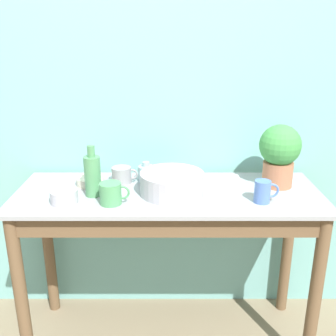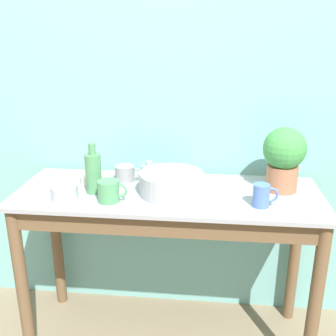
{
  "view_description": "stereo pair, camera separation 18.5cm",
  "coord_description": "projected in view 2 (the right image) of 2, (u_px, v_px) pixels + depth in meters",
  "views": [
    {
      "loc": [
        -0.0,
        -1.48,
        1.57
      ],
      "look_at": [
        0.0,
        0.27,
        0.97
      ],
      "focal_mm": 42.0,
      "sensor_mm": 36.0,
      "label": 1
    },
    {
      "loc": [
        0.18,
        -1.47,
        1.57
      ],
      "look_at": [
        0.0,
        0.27,
        0.97
      ],
      "focal_mm": 42.0,
      "sensor_mm": 36.0,
      "label": 2
    }
  ],
  "objects": [
    {
      "name": "wall_back",
      "position": [
        174.0,
        107.0,
        2.08
      ],
      "size": [
        6.0,
        0.05,
        2.4
      ],
      "color": "#70ADA8",
      "rests_on": "ground_plane"
    },
    {
      "name": "counter_table",
      "position": [
        168.0,
        227.0,
        1.92
      ],
      "size": [
        1.47,
        0.54,
        0.85
      ],
      "color": "brown",
      "rests_on": "ground_plane"
    },
    {
      "name": "potted_plant",
      "position": [
        284.0,
        156.0,
        1.85
      ],
      "size": [
        0.2,
        0.2,
        0.31
      ],
      "color": "#A36647",
      "rests_on": "counter_table"
    },
    {
      "name": "bowl_wash_large",
      "position": [
        171.0,
        183.0,
        1.85
      ],
      "size": [
        0.3,
        0.3,
        0.1
      ],
      "color": "#A8A8B2",
      "rests_on": "counter_table"
    },
    {
      "name": "bottle_tall",
      "position": [
        93.0,
        172.0,
        1.85
      ],
      "size": [
        0.08,
        0.08,
        0.24
      ],
      "color": "#4C8C59",
      "rests_on": "counter_table"
    },
    {
      "name": "bottle_short",
      "position": [
        149.0,
        172.0,
        2.02
      ],
      "size": [
        0.08,
        0.08,
        0.1
      ],
      "color": "#93B2BC",
      "rests_on": "counter_table"
    },
    {
      "name": "mug_blue",
      "position": [
        262.0,
        195.0,
        1.71
      ],
      "size": [
        0.11,
        0.07,
        0.1
      ],
      "color": "#4C70B7",
      "rests_on": "counter_table"
    },
    {
      "name": "mug_green",
      "position": [
        109.0,
        191.0,
        1.77
      ],
      "size": [
        0.13,
        0.1,
        0.1
      ],
      "color": "#4C935B",
      "rests_on": "counter_table"
    },
    {
      "name": "mug_grey",
      "position": [
        125.0,
        173.0,
        2.01
      ],
      "size": [
        0.13,
        0.1,
        0.08
      ],
      "color": "gray",
      "rests_on": "counter_table"
    },
    {
      "name": "bowl_small_steel",
      "position": [
        64.0,
        192.0,
        1.8
      ],
      "size": [
        0.12,
        0.12,
        0.06
      ],
      "color": "#A8A8B2",
      "rests_on": "counter_table"
    },
    {
      "name": "bowl_small_cream",
      "position": [
        94.0,
        178.0,
        2.0
      ],
      "size": [
        0.14,
        0.14,
        0.04
      ],
      "color": "beige",
      "rests_on": "counter_table"
    },
    {
      "name": "tray_board",
      "position": [
        223.0,
        184.0,
        1.96
      ],
      "size": [
        0.21,
        0.18,
        0.02
      ],
      "color": "beige",
      "rests_on": "counter_table"
    }
  ]
}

